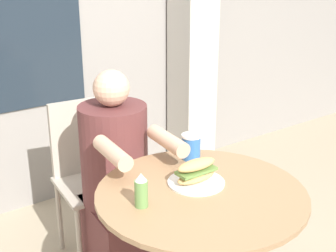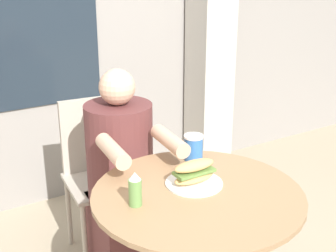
{
  "view_description": "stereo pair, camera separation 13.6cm",
  "coord_description": "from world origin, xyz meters",
  "px_view_note": "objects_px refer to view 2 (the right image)",
  "views": [
    {
      "loc": [
        -1.03,
        -1.21,
        1.6
      ],
      "look_at": [
        0.0,
        0.22,
        0.95
      ],
      "focal_mm": 50.0,
      "sensor_mm": 36.0,
      "label": 1
    },
    {
      "loc": [
        -0.92,
        -1.28,
        1.6
      ],
      "look_at": [
        0.0,
        0.22,
        0.95
      ],
      "focal_mm": 50.0,
      "sensor_mm": 36.0,
      "label": 2
    }
  ],
  "objects_px": {
    "diner_chair": "(98,162)",
    "sandwich_on_plate": "(194,175)",
    "condiment_bottle": "(135,189)",
    "cafe_table": "(197,237)",
    "seated_diner": "(124,195)",
    "drink_cup": "(193,147)"
  },
  "relations": [
    {
      "from": "diner_chair",
      "to": "cafe_table",
      "type": "bearing_deg",
      "value": 97.27
    },
    {
      "from": "cafe_table",
      "to": "diner_chair",
      "type": "xyz_separation_m",
      "value": [
        -0.02,
        0.93,
        -0.04
      ]
    },
    {
      "from": "diner_chair",
      "to": "condiment_bottle",
      "type": "bearing_deg",
      "value": 81.81
    },
    {
      "from": "condiment_bottle",
      "to": "diner_chair",
      "type": "bearing_deg",
      "value": 75.83
    },
    {
      "from": "drink_cup",
      "to": "condiment_bottle",
      "type": "distance_m",
      "value": 0.46
    },
    {
      "from": "seated_diner",
      "to": "sandwich_on_plate",
      "type": "height_order",
      "value": "seated_diner"
    },
    {
      "from": "sandwich_on_plate",
      "to": "condiment_bottle",
      "type": "relative_size",
      "value": 1.74
    },
    {
      "from": "cafe_table",
      "to": "drink_cup",
      "type": "bearing_deg",
      "value": 58.86
    },
    {
      "from": "cafe_table",
      "to": "condiment_bottle",
      "type": "bearing_deg",
      "value": 171.18
    },
    {
      "from": "drink_cup",
      "to": "cafe_table",
      "type": "bearing_deg",
      "value": -121.14
    },
    {
      "from": "sandwich_on_plate",
      "to": "seated_diner",
      "type": "bearing_deg",
      "value": 96.59
    },
    {
      "from": "cafe_table",
      "to": "sandwich_on_plate",
      "type": "relative_size",
      "value": 3.58
    },
    {
      "from": "cafe_table",
      "to": "sandwich_on_plate",
      "type": "distance_m",
      "value": 0.25
    },
    {
      "from": "cafe_table",
      "to": "sandwich_on_plate",
      "type": "bearing_deg",
      "value": 67.66
    },
    {
      "from": "cafe_table",
      "to": "seated_diner",
      "type": "relative_size",
      "value": 0.73
    },
    {
      "from": "cafe_table",
      "to": "condiment_bottle",
      "type": "xyz_separation_m",
      "value": [
        -0.25,
        0.04,
        0.26
      ]
    },
    {
      "from": "drink_cup",
      "to": "sandwich_on_plate",
      "type": "bearing_deg",
      "value": -123.62
    },
    {
      "from": "sandwich_on_plate",
      "to": "condiment_bottle",
      "type": "height_order",
      "value": "condiment_bottle"
    },
    {
      "from": "seated_diner",
      "to": "condiment_bottle",
      "type": "bearing_deg",
      "value": 74.71
    },
    {
      "from": "seated_diner",
      "to": "diner_chair",
      "type": "bearing_deg",
      "value": -86.21
    },
    {
      "from": "seated_diner",
      "to": "drink_cup",
      "type": "bearing_deg",
      "value": 127.06
    },
    {
      "from": "diner_chair",
      "to": "sandwich_on_plate",
      "type": "distance_m",
      "value": 0.91
    }
  ]
}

